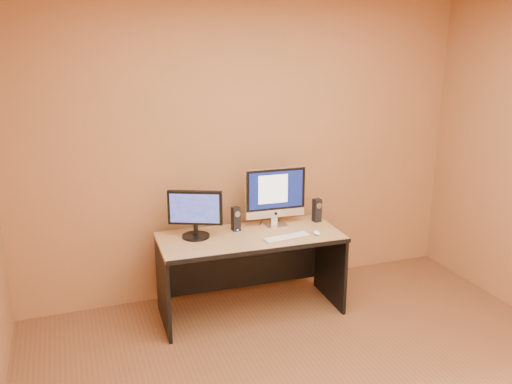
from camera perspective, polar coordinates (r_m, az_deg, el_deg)
walls at (r=2.94m, az=11.68°, el=-2.69°), size 4.00×4.00×2.60m
desk at (r=4.51m, az=-0.57°, el=-8.65°), size 1.49×0.69×0.68m
imac at (r=4.53m, az=2.15°, el=-0.52°), size 0.53×0.22×0.51m
second_monitor at (r=4.31m, az=-6.42°, el=-2.35°), size 0.49×0.38×0.39m
speaker_left at (r=4.46m, az=-2.13°, el=-2.84°), size 0.07×0.07×0.20m
speaker_right at (r=4.70m, az=6.43°, el=-1.93°), size 0.07×0.07×0.20m
keyboard at (r=4.33m, az=3.29°, el=-4.77°), size 0.41×0.15×0.02m
mouse at (r=4.42m, az=6.40°, el=-4.26°), size 0.06×0.10×0.03m
cable_a at (r=4.73m, az=2.33°, el=-2.95°), size 0.06×0.20×0.01m
cable_b at (r=4.69m, az=0.58°, el=-3.13°), size 0.09×0.15×0.01m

